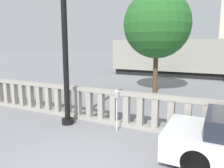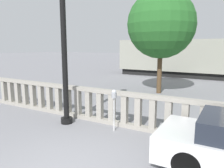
# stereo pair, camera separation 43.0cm
# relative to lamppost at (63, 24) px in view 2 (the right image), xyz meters

# --- Properties ---
(balustrade) EXTENTS (13.95, 0.24, 1.24)m
(balustrade) POSITION_rel_lamppost_xyz_m (1.99, 0.70, -2.89)
(balustrade) COLOR gray
(balustrade) RESTS_ON ground
(lamppost) EXTENTS (0.43, 0.43, 6.42)m
(lamppost) POSITION_rel_lamppost_xyz_m (0.00, 0.00, 0.00)
(lamppost) COLOR black
(lamppost) RESTS_ON ground
(parking_meter) EXTENTS (0.18, 0.18, 1.39)m
(parking_meter) POSITION_rel_lamppost_xyz_m (1.86, 0.19, -2.38)
(parking_meter) COLOR silver
(parking_meter) RESTS_ON ground
(tree_left) EXTENTS (3.88, 3.88, 5.93)m
(tree_left) POSITION_rel_lamppost_xyz_m (1.32, 6.72, 0.47)
(tree_left) COLOR #4C3823
(tree_left) RESTS_ON ground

